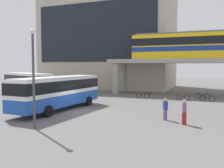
{
  "coord_description": "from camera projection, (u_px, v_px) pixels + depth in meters",
  "views": [
    {
      "loc": [
        11.15,
        -20.06,
        4.24
      ],
      "look_at": [
        0.84,
        6.23,
        2.2
      ],
      "focal_mm": 39.95,
      "sensor_mm": 36.0,
      "label": 1
    }
  ],
  "objects": [
    {
      "name": "ground_plane",
      "position": [
        117.0,
        99.0,
        32.27
      ],
      "size": [
        120.0,
        120.0,
        0.0
      ],
      "primitive_type": "plane",
      "color": "#605E5B"
    },
    {
      "name": "station_building",
      "position": [
        110.0,
        41.0,
        50.35
      ],
      "size": [
        24.71,
        14.86,
        18.48
      ],
      "color": "#B2A899",
      "rests_on": "ground_plane"
    },
    {
      "name": "train",
      "position": [
        214.0,
        45.0,
        34.89
      ],
      "size": [
        23.18,
        2.96,
        3.84
      ],
      "color": "yellow",
      "rests_on": "elevated_platform"
    },
    {
      "name": "bus_main",
      "position": [
        59.0,
        90.0,
        23.91
      ],
      "size": [
        3.29,
        11.19,
        3.22
      ],
      "color": "#1E4CB2",
      "rests_on": "ground_plane"
    },
    {
      "name": "bus_secondary",
      "position": [
        27.0,
        82.0,
        35.88
      ],
      "size": [
        11.05,
        7.08,
        3.22
      ],
      "color": "red",
      "rests_on": "ground_plane"
    },
    {
      "name": "bicycle_black",
      "position": [
        202.0,
        96.0,
        32.13
      ],
      "size": [
        1.76,
        0.43,
        1.04
      ],
      "color": "black",
      "rests_on": "ground_plane"
    },
    {
      "name": "bicycle_blue",
      "position": [
        207.0,
        98.0,
        30.12
      ],
      "size": [
        1.79,
        0.23,
        1.04
      ],
      "color": "black",
      "rests_on": "ground_plane"
    },
    {
      "name": "bicycle_brown",
      "position": [
        182.0,
        97.0,
        31.44
      ],
      "size": [
        1.75,
        0.47,
        1.04
      ],
      "color": "black",
      "rests_on": "ground_plane"
    },
    {
      "name": "bicycle_red",
      "position": [
        143.0,
        95.0,
        32.84
      ],
      "size": [
        1.75,
        0.51,
        1.04
      ],
      "color": "black",
      "rests_on": "ground_plane"
    },
    {
      "name": "pedestrian_walking_across",
      "position": [
        184.0,
        113.0,
        18.02
      ],
      "size": [
        0.33,
        0.44,
        1.84
      ],
      "color": "maroon",
      "rests_on": "ground_plane"
    },
    {
      "name": "pedestrian_waiting_near_stop",
      "position": [
        165.0,
        110.0,
        19.53
      ],
      "size": [
        0.43,
        0.48,
        1.72
      ],
      "color": "#724C8C",
      "rests_on": "ground_plane"
    },
    {
      "name": "lamp_post",
      "position": [
        33.0,
        71.0,
        16.61
      ],
      "size": [
        0.36,
        0.36,
        6.69
      ],
      "color": "#3F3F44",
      "rests_on": "ground_plane"
    }
  ]
}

